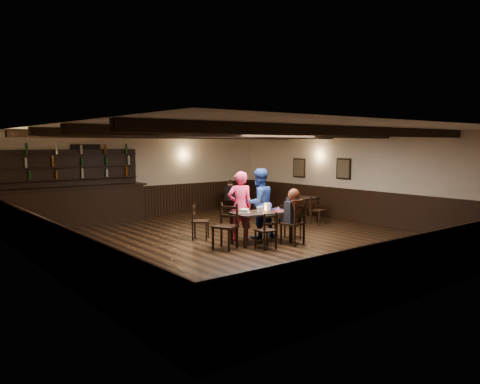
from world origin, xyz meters
TOP-DOWN VIEW (x-y plane):
  - ground at (0.00, 0.00)m, footprint 10.00×10.00m
  - room_shell at (0.01, 0.04)m, footprint 9.02×10.02m
  - dining_table at (0.32, -0.45)m, footprint 1.51×0.86m
  - chair_near_left at (-0.03, -1.07)m, footprint 0.41×0.39m
  - chair_near_right at (0.79, -1.12)m, footprint 0.55×0.53m
  - chair_end_left at (-0.68, -0.40)m, footprint 0.61×0.62m
  - chair_end_right at (1.23, -0.49)m, footprint 0.44×0.45m
  - chair_far_pushed at (-0.64, 0.87)m, footprint 0.58×0.58m
  - woman_pink at (0.08, 0.09)m, footprint 0.73×0.62m
  - man_blue at (0.65, 0.03)m, footprint 0.90×0.73m
  - seated_person at (0.77, -1.06)m, footprint 0.36×0.55m
  - cake at (-0.10, -0.32)m, footprint 0.27×0.27m
  - plate_stack_a at (0.21, -0.52)m, footprint 0.15×0.15m
  - plate_stack_b at (0.56, -0.38)m, footprint 0.15×0.15m
  - tea_light at (0.40, -0.40)m, footprint 0.05×0.05m
  - salt_shaker at (0.71, -0.61)m, footprint 0.04×0.04m
  - pepper_shaker at (0.68, -0.55)m, footprint 0.03×0.03m
  - drink_glass at (0.64, -0.38)m, footprint 0.07×0.07m
  - menu_red at (0.75, -0.63)m, footprint 0.27×0.20m
  - menu_blue at (0.89, -0.35)m, footprint 0.32×0.24m
  - bar_counter at (-2.47, 4.72)m, footprint 4.44×0.70m
  - back_table_a at (3.35, 1.13)m, footprint 0.87×0.87m
  - back_table_b at (3.04, 3.99)m, footprint 0.94×0.94m
  - bg_patron_left at (2.53, 3.72)m, footprint 0.25×0.36m
  - bg_patron_right at (3.94, 3.75)m, footprint 0.26×0.37m

SIDE VIEW (x-z plane):
  - ground at x=0.00m, z-range 0.00..0.00m
  - chair_end_right at x=1.23m, z-range 0.06..0.83m
  - chair_near_left at x=-0.03m, z-range 0.07..0.91m
  - chair_far_pushed at x=-0.64m, z-range 0.08..0.97m
  - chair_near_right at x=0.79m, z-range 0.08..1.08m
  - chair_end_left at x=-0.68m, z-range 0.09..1.11m
  - back_table_b at x=3.04m, z-range 0.27..1.02m
  - back_table_a at x=3.35m, z-range 0.27..1.02m
  - dining_table at x=0.32m, z-range 0.28..1.04m
  - bar_counter at x=-2.47m, z-range -0.37..1.83m
  - menu_red at x=0.75m, z-range 0.75..0.76m
  - menu_blue at x=0.89m, z-range 0.75..0.76m
  - tea_light at x=0.40m, z-range 0.75..0.81m
  - cake at x=-0.10m, z-range 0.75..0.84m
  - pepper_shaker at x=0.68m, z-range 0.75..0.84m
  - salt_shaker at x=0.71m, z-range 0.75..0.85m
  - bg_patron_left at x=2.53m, z-range 0.46..1.15m
  - drink_glass at x=0.64m, z-range 0.75..0.86m
  - bg_patron_right at x=3.94m, z-range 0.46..1.16m
  - plate_stack_a at x=0.21m, z-range 0.75..0.89m
  - plate_stack_b at x=0.56m, z-range 0.75..0.93m
  - woman_pink at x=0.08m, z-range 0.00..1.70m
  - seated_person at x=0.77m, z-range 0.42..1.31m
  - man_blue at x=0.65m, z-range 0.00..1.75m
  - room_shell at x=0.01m, z-range 0.39..3.10m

